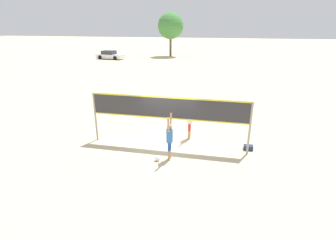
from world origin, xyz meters
The scene contains 8 objects.
ground_plane centered at (0.00, 0.00, 0.00)m, with size 200.00×200.00×0.00m, color beige.
volleyball_net centered at (0.00, 0.00, 1.80)m, with size 7.47×0.10×2.47m.
player_spiker centered at (0.33, -1.23, 1.07)m, with size 0.28×0.69×2.04m.
player_blocker centered at (0.87, 1.13, 1.08)m, with size 0.28×0.69×2.06m.
volleyball centered at (-0.15, -1.49, 0.12)m, with size 0.23×0.23×0.23m.
gear_bag centered at (3.77, 0.46, 0.11)m, with size 0.42×0.30×0.22m.
parked_car_near centered at (-16.39, 30.07, 0.61)m, with size 4.82×2.42×1.37m.
tree_left_cluster centered at (-7.40, 36.13, 5.15)m, with size 4.47×4.47×7.40m.
Camera 1 is at (2.43, -11.18, 5.60)m, focal length 28.00 mm.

